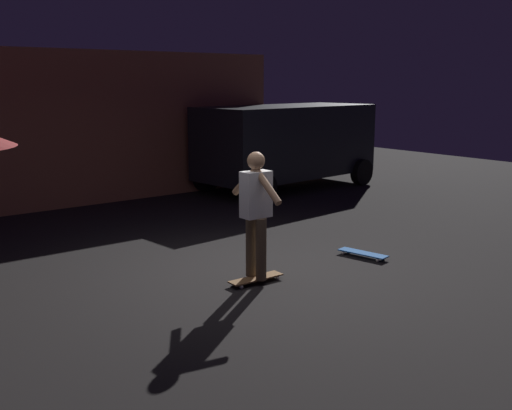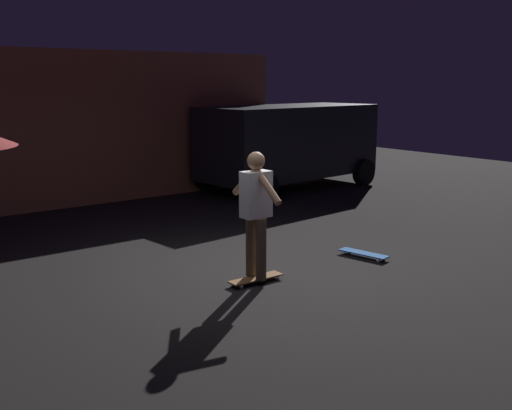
% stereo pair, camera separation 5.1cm
% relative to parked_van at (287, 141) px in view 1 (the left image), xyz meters
% --- Properties ---
extents(ground_plane, '(28.00, 28.00, 0.00)m').
position_rel_parked_van_xyz_m(ground_plane, '(-5.00, -4.99, -1.16)').
color(ground_plane, black).
extents(low_building, '(9.90, 3.66, 3.26)m').
position_rel_parked_van_xyz_m(low_building, '(-4.90, 2.82, 0.47)').
color(low_building, '#B76B4C').
rests_on(low_building, ground_plane).
extents(parked_van, '(4.76, 2.56, 2.03)m').
position_rel_parked_van_xyz_m(parked_van, '(0.00, 0.00, 0.00)').
color(parked_van, black).
rests_on(parked_van, ground_plane).
extents(skateboard_ridden, '(0.78, 0.23, 0.07)m').
position_rel_parked_van_xyz_m(skateboard_ridden, '(-5.05, -5.23, -1.11)').
color(skateboard_ridden, olive).
rests_on(skateboard_ridden, ground_plane).
extents(skateboard_spare, '(0.35, 0.80, 0.07)m').
position_rel_parked_van_xyz_m(skateboard_spare, '(-3.04, -5.29, -1.11)').
color(skateboard_spare, '#1959B2').
rests_on(skateboard_spare, ground_plane).
extents(skater, '(0.38, 0.98, 1.67)m').
position_rel_parked_van_xyz_m(skater, '(-5.05, -5.23, -0.12)').
color(skater, brown).
rests_on(skater, skateboard_ridden).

